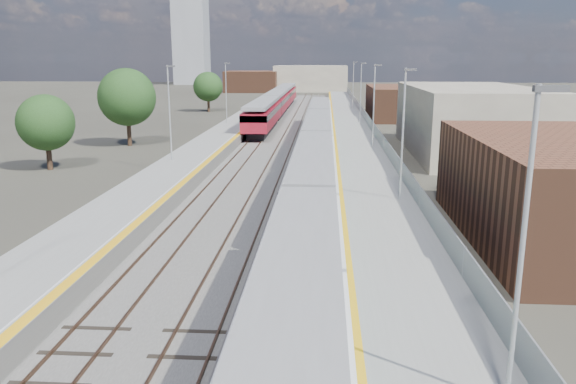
# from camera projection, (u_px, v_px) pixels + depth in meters

# --- Properties ---
(ground) EXTENTS (320.00, 320.00, 0.00)m
(ground) POSITION_uv_depth(u_px,v_px,m) (305.00, 144.00, 60.61)
(ground) COLOR #47443A
(ground) RESTS_ON ground
(ballast_bed) EXTENTS (10.50, 155.00, 0.06)m
(ballast_bed) POSITION_uv_depth(u_px,v_px,m) (285.00, 140.00, 63.18)
(ballast_bed) COLOR #565451
(ballast_bed) RESTS_ON ground
(tracks) EXTENTS (8.96, 160.00, 0.17)m
(tracks) POSITION_uv_depth(u_px,v_px,m) (292.00, 137.00, 64.75)
(tracks) COLOR #4C3323
(tracks) RESTS_ON ground
(platform_right) EXTENTS (4.70, 155.00, 8.52)m
(platform_right) POSITION_uv_depth(u_px,v_px,m) (353.00, 136.00, 62.57)
(platform_right) COLOR slate
(platform_right) RESTS_ON ground
(platform_left) EXTENTS (4.30, 155.00, 8.52)m
(platform_left) POSITION_uv_depth(u_px,v_px,m) (226.00, 135.00, 63.49)
(platform_left) COLOR slate
(platform_left) RESTS_ON ground
(buildings) EXTENTS (72.00, 185.50, 40.00)m
(buildings) POSITION_uv_depth(u_px,v_px,m) (248.00, 51.00, 145.27)
(buildings) COLOR brown
(buildings) RESTS_ON ground
(green_train) EXTENTS (2.74, 76.33, 3.02)m
(green_train) POSITION_uv_depth(u_px,v_px,m) (316.00, 151.00, 43.02)
(green_train) COLOR black
(green_train) RESTS_ON ground
(red_train) EXTENTS (2.99, 60.61, 3.78)m
(red_train) POSITION_uv_depth(u_px,v_px,m) (277.00, 102.00, 89.35)
(red_train) COLOR black
(red_train) RESTS_ON ground
(tree_a) EXTENTS (4.58, 4.58, 6.21)m
(tree_a) POSITION_uv_depth(u_px,v_px,m) (46.00, 123.00, 45.70)
(tree_a) COLOR #382619
(tree_a) RESTS_ON ground
(tree_b) EXTENTS (5.95, 5.95, 8.06)m
(tree_b) POSITION_uv_depth(u_px,v_px,m) (127.00, 97.00, 58.19)
(tree_b) COLOR #382619
(tree_b) RESTS_ON ground
(tree_c) EXTENTS (5.01, 5.01, 6.79)m
(tree_c) POSITION_uv_depth(u_px,v_px,m) (208.00, 87.00, 95.89)
(tree_c) COLOR #382619
(tree_c) RESTS_ON ground
(tree_d) EXTENTS (4.23, 4.23, 5.73)m
(tree_d) POSITION_uv_depth(u_px,v_px,m) (489.00, 104.00, 68.32)
(tree_d) COLOR #382619
(tree_d) RESTS_ON ground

